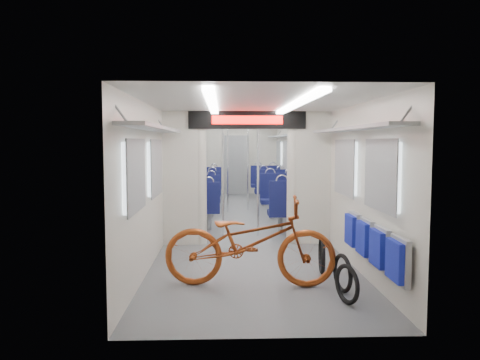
{
  "coord_description": "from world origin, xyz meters",
  "views": [
    {
      "loc": [
        -0.41,
        -10.1,
        1.78
      ],
      "look_at": [
        -0.09,
        -1.24,
        1.06
      ],
      "focal_mm": 35.0,
      "sensor_mm": 36.0,
      "label": 1
    }
  ],
  "objects_px": {
    "bicycle": "(250,242)",
    "flip_bench": "(372,243)",
    "seat_bay_far_left": "(205,184)",
    "stanchion_far_left": "(228,167)",
    "bike_hoop_b": "(342,275)",
    "stanchion_far_right": "(248,166)",
    "seat_bay_far_right": "(269,183)",
    "bike_hoop_a": "(347,286)",
    "seat_bay_near_left": "(200,198)",
    "bike_hoop_c": "(322,256)",
    "stanchion_near_left": "(223,175)",
    "stanchion_near_right": "(258,175)",
    "seat_bay_near_right": "(286,199)"
  },
  "relations": [
    {
      "from": "bike_hoop_a",
      "to": "stanchion_near_right",
      "type": "xyz_separation_m",
      "value": [
        -0.7,
        3.78,
        0.95
      ]
    },
    {
      "from": "stanchion_near_right",
      "to": "stanchion_far_right",
      "type": "height_order",
      "value": "same"
    },
    {
      "from": "bike_hoop_c",
      "to": "seat_bay_far_left",
      "type": "xyz_separation_m",
      "value": [
        -1.85,
        7.34,
        0.31
      ]
    },
    {
      "from": "bicycle",
      "to": "flip_bench",
      "type": "relative_size",
      "value": 1.02
    },
    {
      "from": "stanchion_far_left",
      "to": "stanchion_far_right",
      "type": "height_order",
      "value": "same"
    },
    {
      "from": "stanchion_near_left",
      "to": "seat_bay_near_left",
      "type": "bearing_deg",
      "value": 109.53
    },
    {
      "from": "seat_bay_near_left",
      "to": "seat_bay_far_left",
      "type": "xyz_separation_m",
      "value": [
        -0.0,
        3.26,
        0.01
      ]
    },
    {
      "from": "flip_bench",
      "to": "bike_hoop_a",
      "type": "relative_size",
      "value": 4.64
    },
    {
      "from": "flip_bench",
      "to": "seat_bay_far_right",
      "type": "xyz_separation_m",
      "value": [
        -0.42,
        8.39,
        -0.02
      ]
    },
    {
      "from": "seat_bay_near_left",
      "to": "stanchion_near_left",
      "type": "xyz_separation_m",
      "value": [
        0.52,
        -1.46,
        0.61
      ]
    },
    {
      "from": "stanchion_near_left",
      "to": "flip_bench",
      "type": "bearing_deg",
      "value": -62.21
    },
    {
      "from": "seat_bay_far_left",
      "to": "stanchion_far_left",
      "type": "bearing_deg",
      "value": -69.67
    },
    {
      "from": "bike_hoop_a",
      "to": "seat_bay_near_left",
      "type": "distance_m",
      "value": 5.6
    },
    {
      "from": "seat_bay_near_left",
      "to": "stanchion_near_left",
      "type": "height_order",
      "value": "stanchion_near_left"
    },
    {
      "from": "seat_bay_far_left",
      "to": "stanchion_far_right",
      "type": "xyz_separation_m",
      "value": [
        1.16,
        -1.39,
        0.6
      ]
    },
    {
      "from": "flip_bench",
      "to": "bike_hoop_c",
      "type": "relative_size",
      "value": 3.96
    },
    {
      "from": "bike_hoop_c",
      "to": "stanchion_far_right",
      "type": "relative_size",
      "value": 0.23
    },
    {
      "from": "bike_hoop_a",
      "to": "flip_bench",
      "type": "bearing_deg",
      "value": 47.12
    },
    {
      "from": "bicycle",
      "to": "stanchion_near_right",
      "type": "xyz_separation_m",
      "value": [
        0.33,
        3.08,
        0.6
      ]
    },
    {
      "from": "bicycle",
      "to": "stanchion_near_left",
      "type": "relative_size",
      "value": 0.92
    },
    {
      "from": "bike_hoop_b",
      "to": "seat_bay_far_right",
      "type": "xyz_separation_m",
      "value": [
        -0.06,
        8.44,
        0.36
      ]
    },
    {
      "from": "flip_bench",
      "to": "stanchion_near_right",
      "type": "height_order",
      "value": "stanchion_near_right"
    },
    {
      "from": "stanchion_near_right",
      "to": "stanchion_far_left",
      "type": "height_order",
      "value": "same"
    },
    {
      "from": "seat_bay_near_left",
      "to": "seat_bay_far_right",
      "type": "bearing_deg",
      "value": 62.37
    },
    {
      "from": "seat_bay_near_left",
      "to": "stanchion_far_left",
      "type": "bearing_deg",
      "value": 67.62
    },
    {
      "from": "bike_hoop_c",
      "to": "seat_bay_far_right",
      "type": "xyz_separation_m",
      "value": [
        0.02,
        7.65,
        0.33
      ]
    },
    {
      "from": "stanchion_far_left",
      "to": "stanchion_far_right",
      "type": "bearing_deg",
      "value": 31.76
    },
    {
      "from": "bike_hoop_b",
      "to": "seat_bay_near_right",
      "type": "relative_size",
      "value": 0.2
    },
    {
      "from": "seat_bay_far_left",
      "to": "bike_hoop_a",
      "type": "bearing_deg",
      "value": -77.59
    },
    {
      "from": "bicycle",
      "to": "stanchion_near_right",
      "type": "relative_size",
      "value": 0.92
    },
    {
      "from": "bike_hoop_a",
      "to": "stanchion_far_right",
      "type": "relative_size",
      "value": 0.19
    },
    {
      "from": "flip_bench",
      "to": "seat_bay_far_right",
      "type": "distance_m",
      "value": 8.4
    },
    {
      "from": "bike_hoop_c",
      "to": "flip_bench",
      "type": "bearing_deg",
      "value": -59.41
    },
    {
      "from": "bike_hoop_c",
      "to": "seat_bay_far_right",
      "type": "relative_size",
      "value": 0.24
    },
    {
      "from": "bicycle",
      "to": "bike_hoop_b",
      "type": "bearing_deg",
      "value": -99.93
    },
    {
      "from": "bike_hoop_c",
      "to": "seat_bay_near_left",
      "type": "relative_size",
      "value": 0.25
    },
    {
      "from": "bike_hoop_b",
      "to": "seat_bay_far_right",
      "type": "distance_m",
      "value": 8.44
    },
    {
      "from": "bike_hoop_b",
      "to": "seat_bay_far_left",
      "type": "distance_m",
      "value": 8.36
    },
    {
      "from": "bike_hoop_b",
      "to": "bike_hoop_c",
      "type": "height_order",
      "value": "bike_hoop_c"
    },
    {
      "from": "seat_bay_near_right",
      "to": "stanchion_near_left",
      "type": "bearing_deg",
      "value": -140.98
    },
    {
      "from": "bike_hoop_a",
      "to": "bike_hoop_b",
      "type": "bearing_deg",
      "value": 82.29
    },
    {
      "from": "bike_hoop_a",
      "to": "stanchion_far_left",
      "type": "distance_m",
      "value": 6.99
    },
    {
      "from": "bike_hoop_a",
      "to": "seat_bay_far_left",
      "type": "distance_m",
      "value": 8.74
    },
    {
      "from": "bike_hoop_c",
      "to": "stanchion_near_right",
      "type": "relative_size",
      "value": 0.23
    },
    {
      "from": "seat_bay_far_right",
      "to": "stanchion_far_left",
      "type": "bearing_deg",
      "value": -121.32
    },
    {
      "from": "bicycle",
      "to": "seat_bay_near_left",
      "type": "xyz_separation_m",
      "value": [
        -0.85,
        4.57,
        -0.01
      ]
    },
    {
      "from": "bike_hoop_b",
      "to": "stanchion_far_right",
      "type": "bearing_deg",
      "value": 96.49
    },
    {
      "from": "flip_bench",
      "to": "seat_bay_near_left",
      "type": "relative_size",
      "value": 1.01
    },
    {
      "from": "flip_bench",
      "to": "bike_hoop_a",
      "type": "xyz_separation_m",
      "value": [
        -0.41,
        -0.44,
        -0.38
      ]
    },
    {
      "from": "bicycle",
      "to": "bike_hoop_a",
      "type": "height_order",
      "value": "bicycle"
    }
  ]
}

